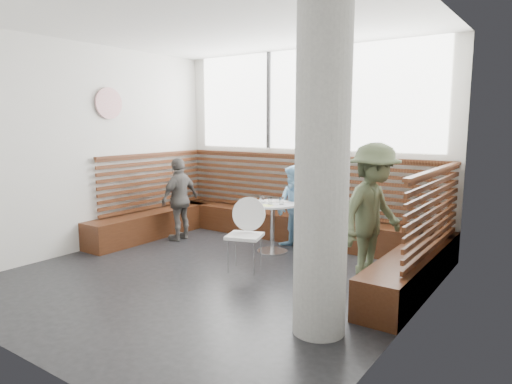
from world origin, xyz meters
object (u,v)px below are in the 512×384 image
Objects in this scene: adult_man at (373,213)px; concrete_column at (322,166)px; cafe_table at (272,217)px; child_back at (295,208)px; child_left at (180,199)px; cafe_chair at (248,228)px.

concrete_column is at bearing -164.22° from adult_man.
concrete_column is 4.14× the size of cafe_table.
concrete_column reaches higher than child_back.
adult_man is (1.73, -0.37, 0.32)m from cafe_table.
concrete_column is 2.40× the size of child_back.
adult_man is at bearing -6.30° from child_back.
adult_man is 1.31× the size of child_back.
child_left reaches higher than child_back.
concrete_column reaches higher than cafe_chair.
child_back is 0.95× the size of child_left.
cafe_table is at bearing -106.95° from child_back.
child_left is (-1.90, 0.64, 0.13)m from cafe_chair.
concrete_column is 4.09m from child_left.
cafe_table is 0.44× the size of adult_man.
adult_man is at bearing -12.11° from cafe_table.
concrete_column is 3.26× the size of cafe_chair.
child_back is at bearing 104.04° from child_left.
cafe_table is at bearing 82.73° from cafe_chair.
child_left is at bearing 153.33° from concrete_column.
cafe_chair is at bearing -73.92° from child_back.
concrete_column is at bearing -53.13° from cafe_chair.
concrete_column is at bearing 61.34° from child_left.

